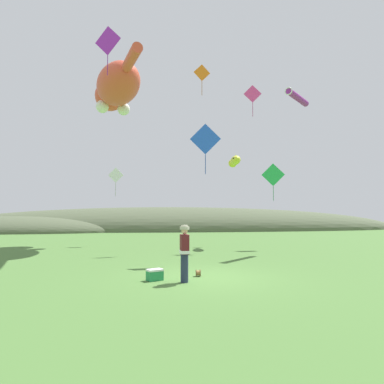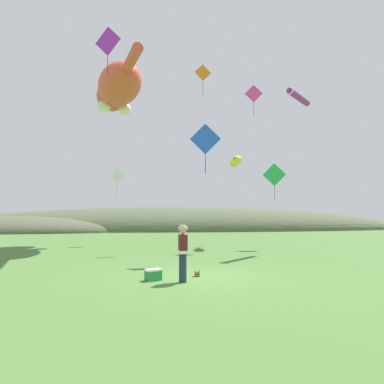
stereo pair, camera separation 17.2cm
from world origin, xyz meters
name	(u,v)px [view 1 (the left image)]	position (x,y,z in m)	size (l,w,h in m)	color
ground_plane	(203,278)	(0.00, 0.00, 0.00)	(120.00, 120.00, 0.00)	#477033
distant_hill_ridge	(149,230)	(-2.70, 30.87, 0.00)	(59.69, 14.10, 5.59)	#4C563D
festival_attendant	(184,251)	(-0.68, -0.68, 0.95)	(0.30, 0.44, 1.77)	#232D47
kite_spool	(198,273)	(-0.14, 0.26, 0.12)	(0.15, 0.23, 0.23)	olive
picnic_cooler	(155,275)	(-1.60, -0.29, 0.18)	(0.59, 0.52, 0.36)	#268C4C
kite_giant_cat	(116,88)	(-4.42, 11.57, 10.53)	(4.11, 9.24, 2.89)	#E04C33
kite_fish_windsock	(235,161)	(3.42, 10.33, 5.52)	(0.73, 2.15, 0.65)	yellow
kite_tube_streamer	(297,98)	(6.40, 7.24, 8.77)	(2.19, 2.32, 0.44)	#8C268C
kite_diamond_white	(116,175)	(-4.43, 11.96, 4.66)	(1.04, 0.13, 1.94)	white
kite_diamond_orange	(202,73)	(1.11, 9.19, 10.81)	(1.06, 0.15, 1.96)	orange
kite_diamond_blue	(205,139)	(0.59, 3.83, 5.49)	(1.40, 0.22, 2.31)	blue
kite_diamond_green	(273,175)	(5.47, 8.91, 4.46)	(1.35, 0.41, 2.31)	green
kite_diamond_violet	(108,41)	(-3.78, 3.53, 9.73)	(1.21, 0.59, 2.23)	purple
kite_diamond_pink	(253,94)	(4.39, 9.45, 9.68)	(1.13, 0.18, 2.04)	#E53F8C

